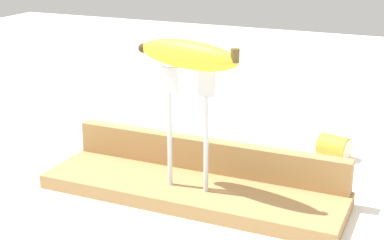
{
  "coord_description": "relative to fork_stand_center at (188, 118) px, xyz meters",
  "views": [
    {
      "loc": [
        0.33,
        -0.73,
        0.39
      ],
      "look_at": [
        0.0,
        0.0,
        0.12
      ],
      "focal_mm": 54.99,
      "sensor_mm": 36.0,
      "label": 1
    }
  ],
  "objects": [
    {
      "name": "fork_stand_center",
      "position": [
        0.0,
        0.0,
        0.0
      ],
      "size": [
        0.08,
        0.01,
        0.18
      ],
      "color": "silver",
      "rests_on": "wooden_board"
    },
    {
      "name": "board_backstop",
      "position": [
        -0.0,
        0.07,
        -0.08
      ],
      "size": [
        0.45,
        0.02,
        0.05
      ],
      "primitive_type": "cube",
      "color": "#A87F4C",
      "rests_on": "wooden_board"
    },
    {
      "name": "wooden_board",
      "position": [
        -0.0,
        0.02,
        -0.12
      ],
      "size": [
        0.46,
        0.14,
        0.02
      ],
      "primitive_type": "cube",
      "color": "#A87F4C",
      "rests_on": "ground"
    },
    {
      "name": "ground_plane",
      "position": [
        -0.0,
        0.02,
        -0.13
      ],
      "size": [
        3.0,
        3.0,
        0.0
      ],
      "primitive_type": "plane",
      "color": "silver"
    },
    {
      "name": "banana_chunk_near",
      "position": [
        0.16,
        0.26,
        -0.11
      ],
      "size": [
        0.06,
        0.05,
        0.04
      ],
      "color": "gold",
      "rests_on": "ground"
    },
    {
      "name": "banana_raised_center",
      "position": [
        -0.0,
        0.0,
        0.09
      ],
      "size": [
        0.17,
        0.07,
        0.04
      ],
      "color": "yellow",
      "rests_on": "fork_stand_center"
    }
  ]
}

